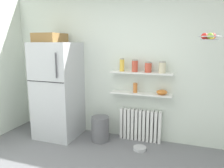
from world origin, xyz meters
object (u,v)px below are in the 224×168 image
at_px(refrigerator, 58,88).
at_px(storage_jar_3, 162,67).
at_px(storage_jar_2, 148,67).
at_px(trash_bin, 100,129).
at_px(pet_food_bowl, 140,148).
at_px(storage_jar_1, 135,66).
at_px(shelf_bowl, 162,92).
at_px(hanging_fruit_basket, 210,37).
at_px(vase, 135,88).
at_px(radiator, 140,125).
at_px(storage_jar_0, 122,65).

height_order(refrigerator, storage_jar_3, refrigerator).
distance_m(refrigerator, storage_jar_2, 1.67).
height_order(trash_bin, pet_food_bowl, trash_bin).
distance_m(storage_jar_1, shelf_bowl, 0.63).
bearing_deg(refrigerator, hanging_fruit_basket, -5.31).
xyz_separation_m(storage_jar_1, hanging_fruit_basket, (1.08, -0.47, 0.45)).
distance_m(vase, hanging_fruit_basket, 1.43).
xyz_separation_m(vase, hanging_fruit_basket, (1.06, -0.47, 0.83)).
relative_size(storage_jar_1, shelf_bowl, 1.17).
height_order(refrigerator, shelf_bowl, refrigerator).
distance_m(radiator, vase, 0.68).
xyz_separation_m(radiator, hanging_fruit_basket, (0.96, -0.50, 1.50)).
relative_size(pet_food_bowl, hanging_fruit_basket, 0.75).
bearing_deg(radiator, trash_bin, -158.70).
bearing_deg(trash_bin, refrigerator, -178.62).
height_order(radiator, pet_food_bowl, radiator).
bearing_deg(storage_jar_3, hanging_fruit_basket, -37.29).
xyz_separation_m(refrigerator, pet_food_bowl, (1.56, -0.09, -0.87)).
relative_size(storage_jar_3, trash_bin, 0.43).
bearing_deg(refrigerator, storage_jar_3, 7.75).
relative_size(storage_jar_2, pet_food_bowl, 0.83).
relative_size(storage_jar_1, hanging_fruit_basket, 0.74).
distance_m(radiator, storage_jar_0, 1.11).
relative_size(storage_jar_2, trash_bin, 0.40).
height_order(shelf_bowl, hanging_fruit_basket, hanging_fruit_basket).
bearing_deg(storage_jar_1, pet_food_bowl, -61.07).
height_order(refrigerator, trash_bin, refrigerator).
distance_m(refrigerator, pet_food_bowl, 1.78).
bearing_deg(storage_jar_1, refrigerator, -169.74).
distance_m(storage_jar_1, pet_food_bowl, 1.36).
xyz_separation_m(storage_jar_0, trash_bin, (-0.32, -0.23, -1.12)).
relative_size(radiator, trash_bin, 1.66).
height_order(vase, trash_bin, vase).
relative_size(vase, shelf_bowl, 0.94).
relative_size(refrigerator, hanging_fruit_basket, 6.68).
xyz_separation_m(radiator, vase, (-0.10, -0.03, 0.67)).
distance_m(storage_jar_2, pet_food_bowl, 1.33).
relative_size(storage_jar_1, vase, 1.24).
bearing_deg(refrigerator, radiator, 10.62).
bearing_deg(trash_bin, storage_jar_3, 12.82).
height_order(vase, hanging_fruit_basket, hanging_fruit_basket).
relative_size(storage_jar_0, pet_food_bowl, 1.05).
bearing_deg(storage_jar_3, refrigerator, -172.25).
xyz_separation_m(vase, shelf_bowl, (0.45, 0.00, -0.04)).
bearing_deg(storage_jar_3, shelf_bowl, 0.00).
distance_m(storage_jar_2, trash_bin, 1.36).
relative_size(refrigerator, pet_food_bowl, 8.86).
relative_size(radiator, hanging_fruit_basket, 2.60).
height_order(storage_jar_3, vase, storage_jar_3).
distance_m(vase, shelf_bowl, 0.45).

